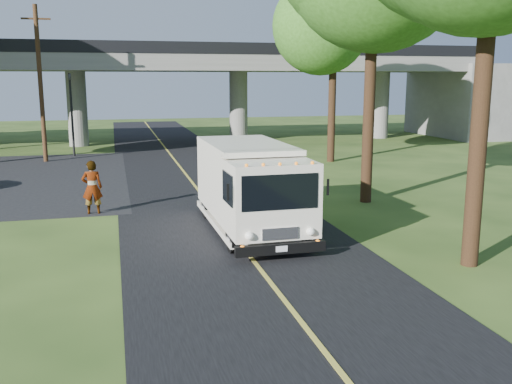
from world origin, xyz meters
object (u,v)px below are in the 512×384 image
object	(u,v)px
tree_right_far	(339,17)
step_van	(251,185)
pedestrian	(92,187)
traffic_signal	(71,106)
utility_pole	(40,83)

from	to	relation	value
tree_right_far	step_van	world-z (taller)	tree_right_far
step_van	pedestrian	bearing A→B (deg)	142.33
traffic_signal	step_van	bearing A→B (deg)	-71.88
utility_pole	step_van	world-z (taller)	utility_pole
traffic_signal	utility_pole	world-z (taller)	utility_pole
step_van	pedestrian	size ratio (longest dim) A/B	3.42
traffic_signal	tree_right_far	world-z (taller)	tree_right_far
traffic_signal	step_van	distance (m)	21.44
utility_pole	tree_right_far	xyz separation A→B (m)	(16.71, -4.16, 3.71)
tree_right_far	pedestrian	size ratio (longest dim) A/B	5.56
pedestrian	step_van	bearing A→B (deg)	143.05
step_van	tree_right_far	bearing A→B (deg)	58.04
traffic_signal	tree_right_far	xyz separation A→B (m)	(15.21, -6.16, 5.10)
utility_pole	pedestrian	distance (m)	15.32
tree_right_far	traffic_signal	bearing A→B (deg)	157.93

